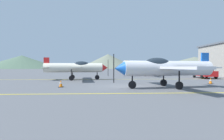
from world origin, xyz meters
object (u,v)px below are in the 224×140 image
(airplane_far, at_px, (146,67))
(traffic_cone_side, at_px, (211,81))
(car_sedan, at_px, (204,72))
(airplane_near, at_px, (165,68))
(traffic_cone_front, at_px, (61,84))
(airplane_mid, at_px, (76,67))

(airplane_far, bearing_deg, traffic_cone_side, -80.22)
(airplane_far, distance_m, car_sedan, 9.60)
(airplane_near, distance_m, airplane_far, 18.20)
(airplane_near, bearing_deg, traffic_cone_side, 28.09)
(airplane_far, xyz_separation_m, car_sedan, (6.85, -6.69, -0.73))
(traffic_cone_front, relative_size, traffic_cone_side, 1.00)
(airplane_mid, relative_size, airplane_far, 1.00)
(airplane_mid, distance_m, airplane_far, 14.30)
(airplane_far, xyz_separation_m, traffic_cone_front, (-11.18, -17.07, -1.29))
(airplane_far, relative_size, traffic_cone_side, 15.81)
(airplane_near, xyz_separation_m, airplane_mid, (-8.19, 9.02, 0.00))
(car_sedan, height_order, traffic_cone_front, car_sedan)
(airplane_near, xyz_separation_m, traffic_cone_side, (5.56, 2.97, -1.29))
(car_sedan, distance_m, traffic_cone_side, 9.35)
(airplane_near, bearing_deg, airplane_mid, 132.25)
(airplane_far, height_order, traffic_cone_front, airplane_far)
(airplane_mid, height_order, airplane_far, same)
(car_sedan, xyz_separation_m, traffic_cone_side, (-4.27, -8.30, -0.56))
(car_sedan, height_order, traffic_cone_side, car_sedan)
(airplane_far, distance_m, traffic_cone_side, 15.26)
(traffic_cone_front, bearing_deg, airplane_far, 56.77)
(airplane_mid, bearing_deg, car_sedan, 7.12)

